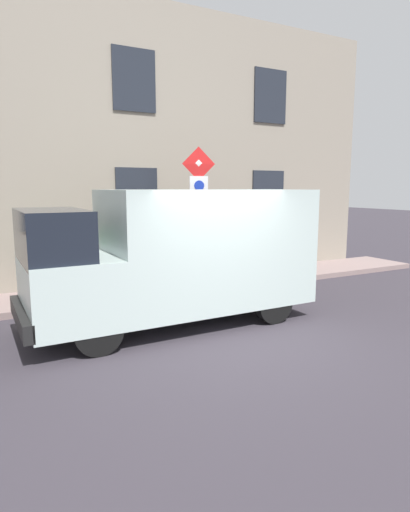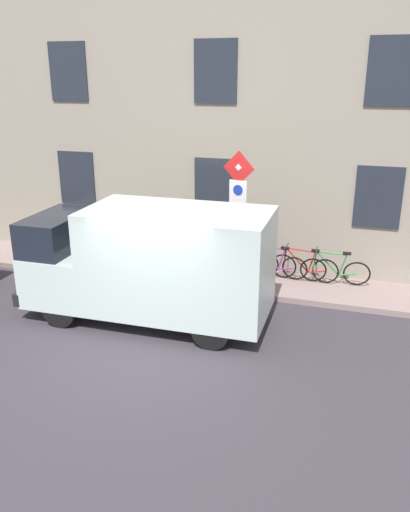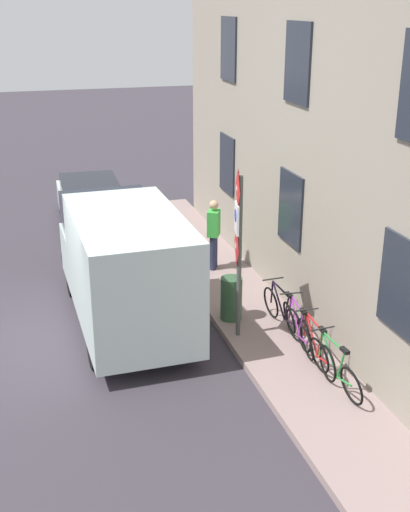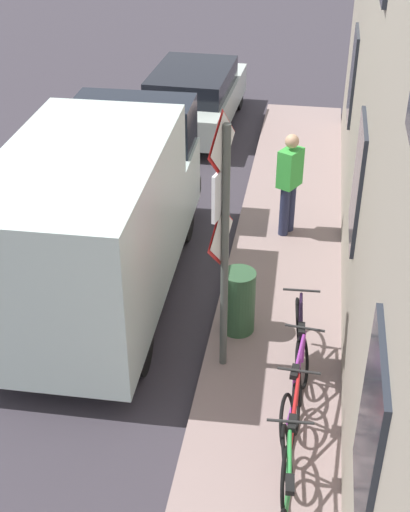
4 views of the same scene
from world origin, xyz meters
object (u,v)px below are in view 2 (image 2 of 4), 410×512
(delivery_van, at_px, (151,262))
(bicycle_green, at_px, (335,270))
(pedestrian, at_px, (119,233))
(bicycle_purple, at_px, (274,264))
(sign_post_stacked, at_px, (238,205))
(bicycle_red, at_px, (304,267))
(bicycle_black, at_px, (246,261))
(litter_bin, at_px, (211,266))

(delivery_van, distance_m, bicycle_green, 4.72)
(pedestrian, bearing_deg, bicycle_purple, -57.09)
(sign_post_stacked, height_order, bicycle_red, sign_post_stacked)
(bicycle_black, relative_size, litter_bin, 1.90)
(bicycle_purple, relative_size, pedestrian, 1.00)
(bicycle_red, distance_m, bicycle_black, 1.50)
(bicycle_green, bearing_deg, bicycle_black, -3.33)
(bicycle_green, height_order, bicycle_purple, same)
(sign_post_stacked, bearing_deg, pedestrian, 79.83)
(litter_bin, bearing_deg, bicycle_green, -74.31)
(bicycle_green, height_order, litter_bin, litter_bin)
(pedestrian, xyz_separation_m, litter_bin, (-0.47, -2.72, -0.48))
(sign_post_stacked, bearing_deg, delivery_van, 143.72)
(bicycle_purple, xyz_separation_m, litter_bin, (-0.83, 1.45, 0.08))
(litter_bin, bearing_deg, bicycle_black, -39.97)
(bicycle_red, bearing_deg, bicycle_green, -177.74)
(bicycle_purple, bearing_deg, bicycle_green, -174.13)
(sign_post_stacked, height_order, pedestrian, sign_post_stacked)
(sign_post_stacked, distance_m, bicycle_purple, 2.11)
(bicycle_red, xyz_separation_m, bicycle_black, (-0.00, 1.50, 0.00))
(delivery_van, relative_size, bicycle_red, 3.13)
(bicycle_black, bearing_deg, bicycle_purple, 177.14)
(bicycle_green, relative_size, pedestrian, 1.00)
(sign_post_stacked, height_order, litter_bin, sign_post_stacked)
(litter_bin, bearing_deg, bicycle_red, -69.33)
(delivery_van, xyz_separation_m, bicycle_purple, (2.88, -2.14, -0.82))
(bicycle_black, height_order, pedestrian, pedestrian)
(sign_post_stacked, height_order, bicycle_purple, sign_post_stacked)
(pedestrian, distance_m, litter_bin, 2.80)
(bicycle_red, relative_size, litter_bin, 1.90)
(delivery_van, xyz_separation_m, bicycle_red, (2.88, -2.90, -0.82))
(sign_post_stacked, distance_m, pedestrian, 3.66)
(sign_post_stacked, bearing_deg, bicycle_green, -66.60)
(delivery_van, relative_size, litter_bin, 5.96)
(sign_post_stacked, distance_m, delivery_van, 2.52)
(sign_post_stacked, relative_size, bicycle_purple, 1.87)
(delivery_van, bearing_deg, bicycle_purple, -127.62)
(sign_post_stacked, relative_size, bicycle_red, 1.88)
(bicycle_red, bearing_deg, sign_post_stacked, 35.35)
(delivery_van, distance_m, bicycle_black, 3.30)
(bicycle_green, distance_m, pedestrian, 5.71)
(bicycle_red, distance_m, pedestrian, 4.96)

